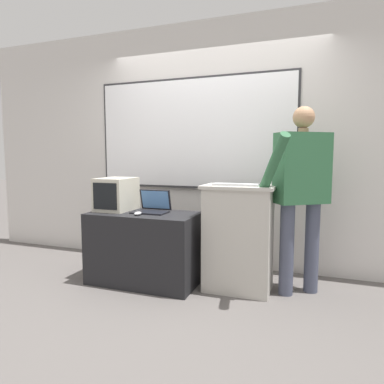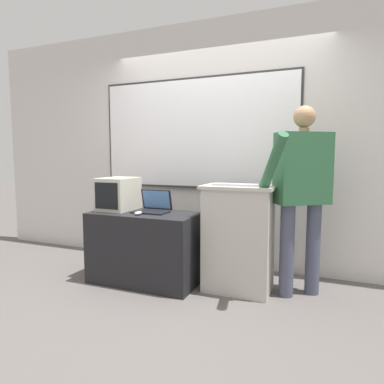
{
  "view_description": "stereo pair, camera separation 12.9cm",
  "coord_description": "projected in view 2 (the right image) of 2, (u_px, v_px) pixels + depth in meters",
  "views": [
    {
      "loc": [
        1.14,
        -2.73,
        1.28
      ],
      "look_at": [
        0.03,
        0.32,
        0.94
      ],
      "focal_mm": 32.0,
      "sensor_mm": 36.0,
      "label": 1
    },
    {
      "loc": [
        1.26,
        -2.68,
        1.28
      ],
      "look_at": [
        0.03,
        0.32,
        0.94
      ],
      "focal_mm": 32.0,
      "sensor_mm": 36.0,
      "label": 2
    }
  ],
  "objects": [
    {
      "name": "lectern_podium",
      "position": [
        238.0,
        238.0,
        3.23
      ],
      "size": [
        0.67,
        0.42,
        1.01
      ],
      "color": "#BCB7AD",
      "rests_on": "ground_plane"
    },
    {
      "name": "computer_mouse_by_keyboard",
      "position": [
        267.0,
        185.0,
        3.04
      ],
      "size": [
        0.06,
        0.1,
        0.03
      ],
      "color": "black",
      "rests_on": "lectern_podium"
    },
    {
      "name": "computer_mouse_by_laptop",
      "position": [
        138.0,
        213.0,
        3.3
      ],
      "size": [
        0.06,
        0.1,
        0.03
      ],
      "color": "#BCBCC1",
      "rests_on": "side_desk"
    },
    {
      "name": "laptop",
      "position": [
        154.0,
        206.0,
        3.48
      ],
      "size": [
        0.34,
        0.27,
        0.22
      ],
      "color": "black",
      "rests_on": "side_desk"
    },
    {
      "name": "side_desk",
      "position": [
        145.0,
        247.0,
        3.48
      ],
      "size": [
        1.09,
        0.56,
        0.72
      ],
      "color": "black",
      "rests_on": "ground_plane"
    },
    {
      "name": "back_wall",
      "position": [
        215.0,
        145.0,
        3.99
      ],
      "size": [
        6.4,
        0.17,
        2.81
      ],
      "color": "silver",
      "rests_on": "ground_plane"
    },
    {
      "name": "person_presenter",
      "position": [
        302.0,
        186.0,
        3.07
      ],
      "size": [
        0.64,
        0.77,
        1.73
      ],
      "rotation": [
        0.0,
        0.0,
        0.6
      ],
      "color": "#474C60",
      "rests_on": "ground_plane"
    },
    {
      "name": "crt_monitor",
      "position": [
        118.0,
        194.0,
        3.61
      ],
      "size": [
        0.33,
        0.42,
        0.34
      ],
      "color": "beige",
      "rests_on": "side_desk"
    },
    {
      "name": "wireless_keyboard",
      "position": [
        236.0,
        185.0,
        3.13
      ],
      "size": [
        0.42,
        0.12,
        0.02
      ],
      "color": "silver",
      "rests_on": "lectern_podium"
    },
    {
      "name": "ground_plane",
      "position": [
        175.0,
        299.0,
        3.08
      ],
      "size": [
        30.0,
        30.0,
        0.0
      ],
      "primitive_type": "plane",
      "color": "#5B5654"
    }
  ]
}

